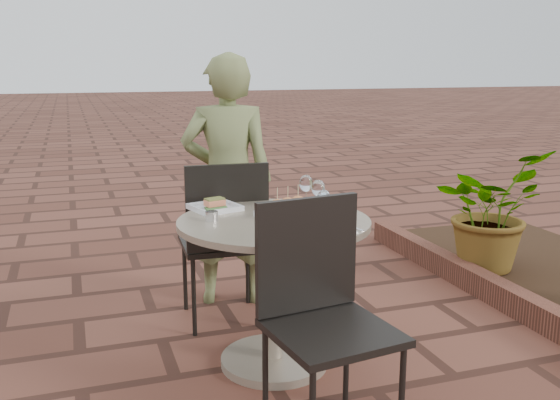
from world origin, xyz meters
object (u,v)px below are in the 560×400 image
object	(u,v)px
cafe_table	(274,270)
plate_salmon	(215,206)
diner	(228,181)
chair_near	(320,299)
plate_sliders	(288,211)
chair_far	(224,230)
plate_tuna	(303,230)

from	to	relation	value
cafe_table	plate_salmon	bearing A→B (deg)	128.07
diner	plate_salmon	bearing A→B (deg)	84.03
chair_near	plate_sliders	size ratio (longest dim) A/B	3.18
diner	plate_sliders	xyz separation A→B (m)	(0.07, -0.88, 0.01)
chair_far	diner	world-z (taller)	diner
chair_far	plate_tuna	size ratio (longest dim) A/B	3.27
diner	plate_tuna	world-z (taller)	diner
plate_sliders	plate_tuna	world-z (taller)	plate_sliders
cafe_table	chair_near	bearing A→B (deg)	-90.00
cafe_table	chair_near	size ratio (longest dim) A/B	0.97
plate_sliders	plate_tuna	distance (m)	0.29
plate_salmon	plate_tuna	xyz separation A→B (m)	(0.26, -0.56, -0.00)
cafe_table	plate_tuna	size ratio (longest dim) A/B	3.16
chair_far	chair_near	xyz separation A→B (m)	(0.11, -1.11, 0.00)
chair_near	diner	world-z (taller)	diner
cafe_table	plate_salmon	size ratio (longest dim) A/B	3.41
chair_far	plate_salmon	xyz separation A→B (m)	(-0.11, -0.26, 0.20)
chair_near	cafe_table	bearing A→B (deg)	82.14
cafe_table	chair_far	world-z (taller)	chair_far
chair_near	diner	size ratio (longest dim) A/B	0.62
cafe_table	plate_sliders	size ratio (longest dim) A/B	3.08
chair_near	plate_tuna	distance (m)	0.36
plate_salmon	cafe_table	bearing A→B (deg)	-51.93
diner	plate_tuna	distance (m)	1.17
plate_tuna	chair_far	bearing A→B (deg)	100.47
chair_near	diner	distance (m)	1.48
cafe_table	diner	distance (m)	0.93
chair_far	plate_salmon	bearing A→B (deg)	70.32
plate_sliders	plate_tuna	xyz separation A→B (m)	(-0.03, -0.29, -0.02)
plate_salmon	plate_tuna	distance (m)	0.61
plate_salmon	chair_near	bearing A→B (deg)	-75.68
cafe_table	plate_sliders	distance (m)	0.29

